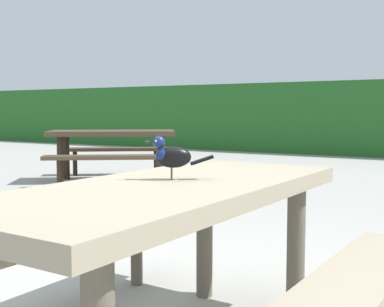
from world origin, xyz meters
The scene contains 3 objects.
picnic_table_foreground centered at (0.24, -0.01, 0.56)m, with size 1.73×1.82×0.74m.
bird_grackle centered at (0.20, 0.06, 0.84)m, with size 0.25×0.19×0.18m.
picnic_table_mid_right centered at (-3.47, 4.01, 0.56)m, with size 2.37×2.36×0.74m.
Camera 1 is at (1.37, -1.70, 1.03)m, focal length 47.75 mm.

